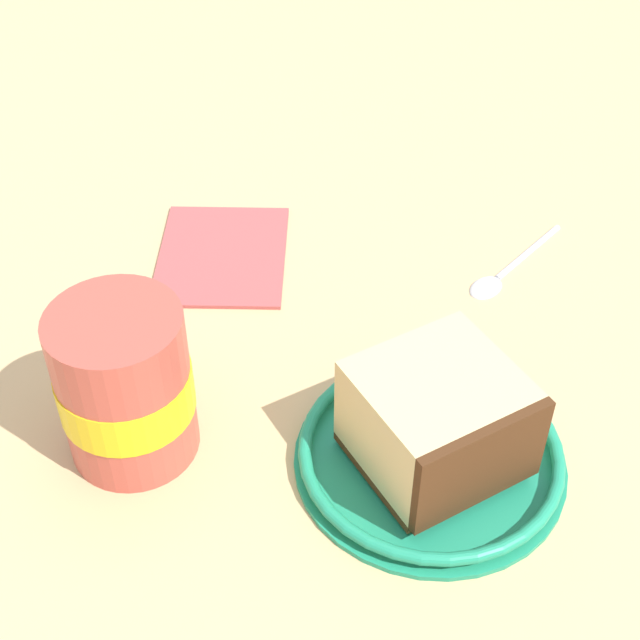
{
  "coord_description": "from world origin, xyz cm",
  "views": [
    {
      "loc": [
        -40.1,
        20.05,
        43.27
      ],
      "look_at": [
        0.21,
        1.41,
        3.0
      ],
      "focal_mm": 51.62,
      "sensor_mm": 36.0,
      "label": 1
    }
  ],
  "objects": [
    {
      "name": "cake_slice",
      "position": [
        -11.35,
        -0.6,
        3.99
      ],
      "size": [
        9.29,
        9.35,
        6.49
      ],
      "color": "#472814",
      "rests_on": "small_plate"
    },
    {
      "name": "ground_plane",
      "position": [
        0.0,
        0.0,
        -1.29
      ],
      "size": [
        159.22,
        159.22,
        2.57
      ],
      "primitive_type": "cube",
      "color": "tan"
    },
    {
      "name": "teaspoon",
      "position": [
        1.96,
        -14.0,
        0.35
      ],
      "size": [
        5.67,
        11.03,
        0.8
      ],
      "color": "silver",
      "rests_on": "ground_plane"
    },
    {
      "name": "folded_napkin",
      "position": [
        12.86,
        3.74,
        0.3
      ],
      "size": [
        15.0,
        13.85,
        0.6
      ],
      "primitive_type": "cube",
      "rotation": [
        0.0,
        0.0,
        -0.46
      ],
      "color": "#B24C4C",
      "rests_on": "ground_plane"
    },
    {
      "name": "tea_mug",
      "position": [
        -2.1,
        14.87,
        5.07
      ],
      "size": [
        10.48,
        7.87,
        10.17
      ],
      "color": "#BF4C3F",
      "rests_on": "ground_plane"
    },
    {
      "name": "small_plate",
      "position": [
        -11.08,
        -0.58,
        0.74
      ],
      "size": [
        16.22,
        16.22,
        1.51
      ],
      "color": "#1E8C66",
      "rests_on": "ground_plane"
    }
  ]
}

